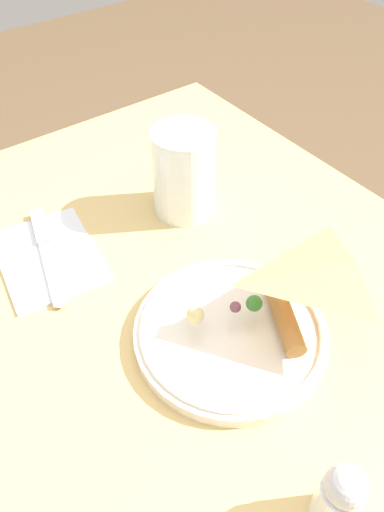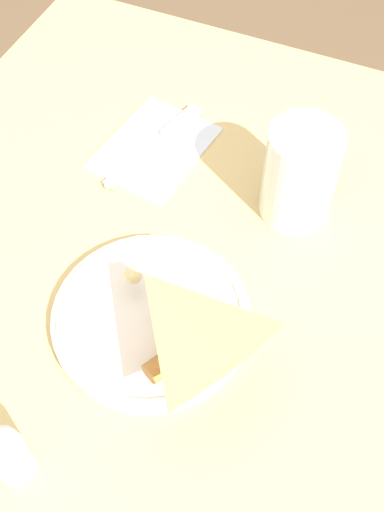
{
  "view_description": "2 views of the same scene",
  "coord_description": "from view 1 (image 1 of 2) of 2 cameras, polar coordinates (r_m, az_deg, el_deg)",
  "views": [
    {
      "loc": [
        0.28,
        -0.21,
        1.24
      ],
      "look_at": [
        -0.05,
        0.03,
        0.83
      ],
      "focal_mm": 35.0,
      "sensor_mm": 36.0,
      "label": 1
    },
    {
      "loc": [
        0.34,
        0.22,
        1.4
      ],
      "look_at": [
        -0.05,
        0.05,
        0.79
      ],
      "focal_mm": 45.0,
      "sensor_mm": 36.0,
      "label": 2
    }
  ],
  "objects": [
    {
      "name": "plate_pizza",
      "position": [
        0.58,
        4.55,
        -8.42
      ],
      "size": [
        0.22,
        0.22,
        0.05
      ],
      "color": "silver",
      "rests_on": "dining_table"
    },
    {
      "name": "dining_table",
      "position": [
        0.7,
        0.02,
        -14.7
      ],
      "size": [
        1.01,
        0.77,
        0.75
      ],
      "color": "#DBB770",
      "rests_on": "ground_plane"
    },
    {
      "name": "butter_knife",
      "position": [
        0.71,
        -16.31,
        0.72
      ],
      "size": [
        0.19,
        0.07,
        0.01
      ],
      "rotation": [
        0.0,
        0.0,
        -0.27
      ],
      "color": "#B2B2B7",
      "rests_on": "napkin_folded"
    },
    {
      "name": "napkin_folded",
      "position": [
        0.7,
        -16.1,
        -0.07
      ],
      "size": [
        0.18,
        0.15,
        0.0
      ],
      "rotation": [
        0.0,
        0.0,
        -0.15
      ],
      "color": "silver",
      "rests_on": "dining_table"
    },
    {
      "name": "salt_shaker",
      "position": [
        0.48,
        16.49,
        -24.94
      ],
      "size": [
        0.04,
        0.04,
        0.09
      ],
      "color": "white",
      "rests_on": "dining_table"
    },
    {
      "name": "milk_glass",
      "position": [
        0.72,
        -0.96,
        9.1
      ],
      "size": [
        0.09,
        0.09,
        0.13
      ],
      "color": "white",
      "rests_on": "dining_table"
    }
  ]
}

